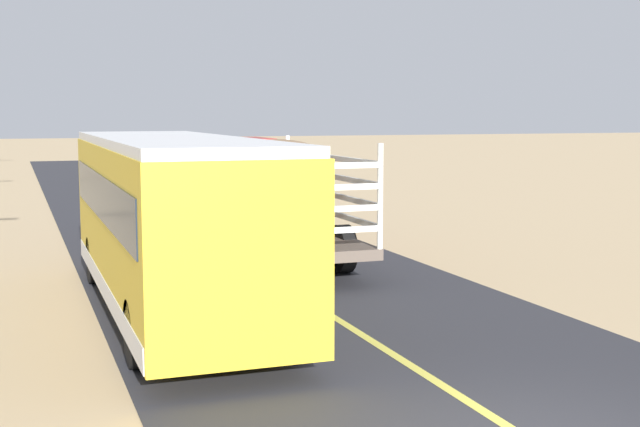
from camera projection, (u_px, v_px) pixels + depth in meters
name	position (u px, v px, depth m)	size (l,w,h in m)	color
livestock_truck	(245.00, 182.00, 23.26)	(2.53, 9.70, 3.02)	#B2332D
bus	(172.00, 219.00, 15.51)	(2.54, 10.00, 3.21)	gold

